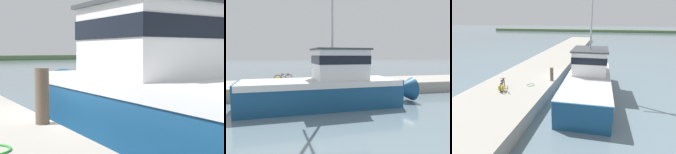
# 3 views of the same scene
# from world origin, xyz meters

# --- Properties ---
(ground_plane) EXTENTS (320.00, 320.00, 0.00)m
(ground_plane) POSITION_xyz_m (0.00, 0.00, 0.00)
(ground_plane) COLOR slate
(dock_pier) EXTENTS (6.18, 80.00, 0.98)m
(dock_pier) POSITION_xyz_m (-4.18, 0.00, 0.49)
(dock_pier) COLOR #A39E93
(dock_pier) RESTS_ON ground_plane
(fishing_boat_main) EXTENTS (3.81, 12.32, 10.98)m
(fishing_boat_main) POSITION_xyz_m (1.95, -1.02, 1.46)
(fishing_boat_main) COLOR navy
(fishing_boat_main) RESTS_ON ground_plane
(bicycle_touring) EXTENTS (0.81, 1.68, 0.79)m
(bicycle_touring) POSITION_xyz_m (-4.54, -4.07, 1.34)
(bicycle_touring) COLOR black
(bicycle_touring) RESTS_ON dock_pier
(mooring_post) EXTENTS (0.30, 0.30, 1.22)m
(mooring_post) POSITION_xyz_m (-1.38, -1.03, 1.59)
(mooring_post) COLOR brown
(mooring_post) RESTS_ON dock_pier
(hose_coil) EXTENTS (0.63, 0.63, 0.04)m
(hose_coil) POSITION_xyz_m (-2.78, -2.58, 0.99)
(hose_coil) COLOR green
(hose_coil) RESTS_ON dock_pier
(water_bottle_by_bike) EXTENTS (0.06, 0.06, 0.18)m
(water_bottle_by_bike) POSITION_xyz_m (-3.63, -4.66, 1.07)
(water_bottle_by_bike) COLOR green
(water_bottle_by_bike) RESTS_ON dock_pier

